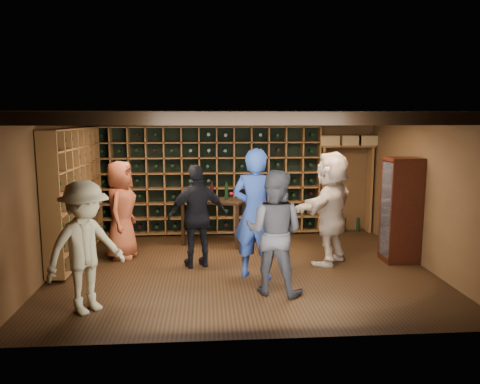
{
  "coord_description": "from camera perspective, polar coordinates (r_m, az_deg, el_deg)",
  "views": [
    {
      "loc": [
        -0.57,
        -7.34,
        2.42
      ],
      "look_at": [
        -0.02,
        0.2,
        1.23
      ],
      "focal_mm": 35.0,
      "sensor_mm": 36.0,
      "label": 1
    }
  ],
  "objects": [
    {
      "name": "man_blue_shirt",
      "position": [
        7.08,
        1.92,
        -2.68
      ],
      "size": [
        0.86,
        0.72,
        1.99
      ],
      "primitive_type": "imported",
      "rotation": [
        0.0,
        0.0,
        2.74
      ],
      "color": "navy",
      "rests_on": "ground"
    },
    {
      "name": "wine_rack_back",
      "position": [
        9.75,
        -3.9,
        1.43
      ],
      "size": [
        4.65,
        0.3,
        2.2
      ],
      "color": "brown",
      "rests_on": "ground"
    },
    {
      "name": "ground",
      "position": [
        7.75,
        0.24,
        -9.27
      ],
      "size": [
        6.0,
        6.0,
        0.0
      ],
      "primitive_type": "plane",
      "color": "black",
      "rests_on": "ground"
    },
    {
      "name": "guest_woman_black",
      "position": [
        7.65,
        -5.19,
        -2.99
      ],
      "size": [
        1.06,
        0.67,
        1.69
      ],
      "primitive_type": "imported",
      "rotation": [
        0.0,
        0.0,
        3.42
      ],
      "color": "black",
      "rests_on": "ground"
    },
    {
      "name": "crate_shelf",
      "position": [
        10.14,
        12.93,
        3.89
      ],
      "size": [
        1.2,
        0.32,
        2.07
      ],
      "color": "brown",
      "rests_on": "ground"
    },
    {
      "name": "man_grey_suit",
      "position": [
        6.5,
        4.18,
        -4.91
      ],
      "size": [
        1.04,
        0.95,
        1.74
      ],
      "primitive_type": "imported",
      "rotation": [
        0.0,
        0.0,
        2.72
      ],
      "color": "black",
      "rests_on": "ground"
    },
    {
      "name": "guest_red_floral",
      "position": [
        8.39,
        -14.32,
        -2.12
      ],
      "size": [
        0.65,
        0.9,
        1.71
      ],
      "primitive_type": "imported",
      "rotation": [
        0.0,
        0.0,
        1.44
      ],
      "color": "maroon",
      "rests_on": "ground"
    },
    {
      "name": "guest_beige",
      "position": [
        7.96,
        11.03,
        -1.92
      ],
      "size": [
        1.54,
        1.71,
        1.89
      ],
      "primitive_type": "imported",
      "rotation": [
        0.0,
        0.0,
        4.03
      ],
      "color": "tan",
      "rests_on": "ground"
    },
    {
      "name": "wine_rack_left",
      "position": [
        8.57,
        -19.44,
        -0.11
      ],
      "size": [
        0.3,
        2.65,
        2.2
      ],
      "color": "brown",
      "rests_on": "ground"
    },
    {
      "name": "guest_khaki",
      "position": [
        6.16,
        -18.34,
        -6.43
      ],
      "size": [
        1.19,
        1.21,
        1.67
      ],
      "primitive_type": "imported",
      "rotation": [
        0.0,
        0.0,
        0.81
      ],
      "color": "gray",
      "rests_on": "ground"
    },
    {
      "name": "display_cabinet",
      "position": [
        8.37,
        19.01,
        -2.33
      ],
      "size": [
        0.55,
        0.5,
        1.75
      ],
      "color": "black",
      "rests_on": "ground"
    },
    {
      "name": "tasting_table",
      "position": [
        9.02,
        -3.26,
        -1.55
      ],
      "size": [
        1.3,
        0.94,
        1.17
      ],
      "rotation": [
        0.0,
        0.0,
        -0.34
      ],
      "color": "black",
      "rests_on": "ground"
    },
    {
      "name": "room_shell",
      "position": [
        7.41,
        0.22,
        8.93
      ],
      "size": [
        6.0,
        6.0,
        6.0
      ],
      "color": "#4E331B",
      "rests_on": "ground"
    }
  ]
}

